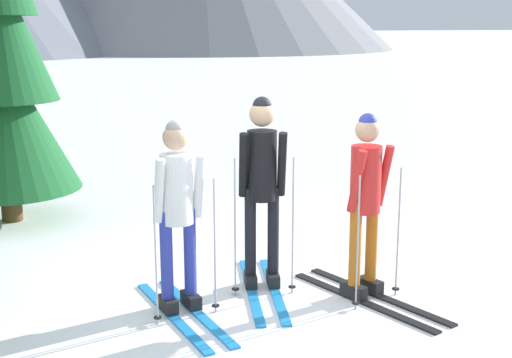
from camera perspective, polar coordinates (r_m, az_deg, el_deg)
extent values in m
plane|color=white|center=(6.51, -0.95, -9.89)|extent=(400.00, 400.00, 0.00)
cube|color=#1E84D1|center=(6.26, -5.01, -10.80)|extent=(0.37, 1.63, 0.02)
cube|color=#1E84D1|center=(6.19, -6.93, -11.14)|extent=(0.37, 1.63, 0.02)
cube|color=black|center=(6.32, -5.38, -9.89)|extent=(0.15, 0.27, 0.12)
cylinder|color=#2D389E|center=(6.16, -5.47, -6.06)|extent=(0.11, 0.11, 0.81)
cube|color=black|center=(6.25, -7.28, -10.21)|extent=(0.15, 0.27, 0.12)
cylinder|color=#2D389E|center=(6.09, -7.39, -6.34)|extent=(0.11, 0.11, 0.81)
cylinder|color=white|center=(5.96, -6.57, -0.82)|extent=(0.28, 0.28, 0.61)
sphere|color=tan|center=(5.87, -6.68, 3.43)|extent=(0.22, 0.22, 0.22)
sphere|color=gray|center=(5.86, -6.69, 4.07)|extent=(0.17, 0.17, 0.17)
cylinder|color=white|center=(5.97, -4.75, -0.59)|extent=(0.11, 0.21, 0.58)
cylinder|color=white|center=(5.84, -8.00, -0.97)|extent=(0.11, 0.21, 0.58)
cylinder|color=#A5A5AD|center=(6.04, -3.42, -5.59)|extent=(0.02, 0.02, 1.22)
cylinder|color=black|center=(6.23, -3.35, -10.39)|extent=(0.07, 0.07, 0.01)
cylinder|color=#A5A5AD|center=(5.85, -8.28, -6.31)|extent=(0.02, 0.02, 1.22)
cylinder|color=black|center=(6.05, -8.11, -11.24)|extent=(0.07, 0.07, 0.01)
cube|color=#1E84D1|center=(6.72, 1.52, -9.08)|extent=(0.43, 1.64, 0.02)
cube|color=#1E84D1|center=(6.69, -0.38, -9.15)|extent=(0.43, 1.64, 0.02)
cube|color=black|center=(6.78, 1.41, -8.22)|extent=(0.16, 0.28, 0.12)
cylinder|color=black|center=(6.63, 1.43, -4.35)|extent=(0.11, 0.11, 0.88)
cube|color=black|center=(6.76, -0.46, -8.29)|extent=(0.16, 0.28, 0.12)
cylinder|color=black|center=(6.60, -0.47, -4.41)|extent=(0.11, 0.11, 0.88)
cylinder|color=black|center=(6.45, 0.49, 1.13)|extent=(0.28, 0.28, 0.66)
sphere|color=tan|center=(6.37, 0.50, 5.39)|extent=(0.24, 0.24, 0.24)
sphere|color=black|center=(6.36, 0.50, 6.03)|extent=(0.18, 0.18, 0.18)
cylinder|color=black|center=(6.41, 2.15, 1.21)|extent=(0.12, 0.22, 0.62)
cylinder|color=black|center=(6.37, -1.05, 1.15)|extent=(0.12, 0.22, 0.62)
cylinder|color=#A5A5AD|center=(6.45, 3.06, -3.92)|extent=(0.02, 0.02, 1.32)
cylinder|color=black|center=(6.64, 2.99, -8.87)|extent=(0.07, 0.07, 0.01)
cylinder|color=#A5A5AD|center=(6.39, -1.74, -4.07)|extent=(0.02, 0.02, 1.32)
cylinder|color=black|center=(6.59, -1.71, -9.06)|extent=(0.07, 0.07, 0.01)
cube|color=maroon|center=(6.61, 0.32, 1.70)|extent=(0.29, 0.21, 0.36)
cube|color=black|center=(6.67, 9.99, -9.43)|extent=(0.69, 1.65, 0.02)
cube|color=black|center=(6.52, 8.68, -9.92)|extent=(0.69, 1.65, 0.02)
cube|color=black|center=(6.71, 9.37, -8.64)|extent=(0.19, 0.28, 0.12)
cylinder|color=#B76019|center=(6.56, 9.51, -4.98)|extent=(0.11, 0.11, 0.82)
cube|color=black|center=(6.56, 8.06, -9.11)|extent=(0.19, 0.28, 0.12)
cylinder|color=#B76019|center=(6.40, 8.18, -5.37)|extent=(0.11, 0.11, 0.82)
cylinder|color=red|center=(6.32, 9.04, -0.02)|extent=(0.28, 0.28, 0.61)
sphere|color=tan|center=(6.24, 9.18, 4.02)|extent=(0.22, 0.22, 0.22)
sphere|color=#2D389E|center=(6.23, 9.21, 4.63)|extent=(0.17, 0.17, 0.17)
cylinder|color=red|center=(6.41, 10.53, 0.26)|extent=(0.14, 0.21, 0.58)
cylinder|color=red|center=(6.15, 8.32, -0.19)|extent=(0.14, 0.21, 0.58)
cylinder|color=#A5A5AD|center=(6.54, 11.66, -4.35)|extent=(0.02, 0.02, 1.23)
cylinder|color=black|center=(6.72, 11.44, -8.87)|extent=(0.07, 0.07, 0.01)
cylinder|color=#A5A5AD|center=(6.15, 8.39, -5.32)|extent=(0.02, 0.02, 1.23)
cylinder|color=black|center=(6.34, 8.23, -10.08)|extent=(0.07, 0.07, 0.01)
cylinder|color=#51381E|center=(9.43, -19.61, -0.75)|extent=(0.26, 0.26, 0.85)
cone|color=#195628|center=(9.27, -20.02, 4.64)|extent=(1.82, 1.82, 1.79)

